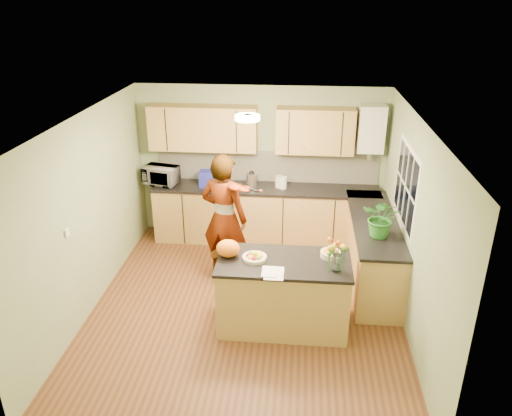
{
  "coord_description": "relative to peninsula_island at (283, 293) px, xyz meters",
  "views": [
    {
      "loc": [
        0.64,
        -5.48,
        3.85
      ],
      "look_at": [
        0.08,
        0.5,
        1.21
      ],
      "focal_mm": 35.0,
      "sensor_mm": 36.0,
      "label": 1
    }
  ],
  "objects": [
    {
      "name": "violin",
      "position": [
        -0.68,
        0.84,
        1.04
      ],
      "size": [
        0.62,
        0.54,
        0.16
      ],
      "primitive_type": null,
      "rotation": [
        0.17,
        0.0,
        -0.61
      ],
      "color": "#501005",
      "rests_on": "violinist"
    },
    {
      "name": "jar_white",
      "position": [
        -0.11,
        2.26,
        0.58
      ],
      "size": [
        0.13,
        0.13,
        0.19
      ],
      "primitive_type": "cylinder",
      "rotation": [
        0.0,
        0.0,
        -0.05
      ],
      "color": "white",
      "rests_on": "back_counter"
    },
    {
      "name": "wall_left",
      "position": [
        -2.49,
        0.33,
        0.79
      ],
      "size": [
        0.02,
        4.5,
        2.5
      ],
      "primitive_type": "cube",
      "color": "gray",
      "rests_on": "floor"
    },
    {
      "name": "orange_bowl",
      "position": [
        0.55,
        0.15,
        0.51
      ],
      "size": [
        0.24,
        0.24,
        0.14
      ],
      "color": "beige",
      "rests_on": "peninsula_island"
    },
    {
      "name": "ceiling_lamp",
      "position": [
        -0.49,
        0.63,
        2.01
      ],
      "size": [
        0.3,
        0.3,
        0.07
      ],
      "color": "#FFEABF",
      "rests_on": "ceiling"
    },
    {
      "name": "splashback",
      "position": [
        -0.39,
        2.57,
        0.74
      ],
      "size": [
        3.6,
        0.02,
        0.52
      ],
      "primitive_type": "cube",
      "color": "beige",
      "rests_on": "back_counter"
    },
    {
      "name": "microwave",
      "position": [
        -2.09,
        2.27,
        0.63
      ],
      "size": [
        0.6,
        0.47,
        0.29
      ],
      "primitive_type": "imported",
      "rotation": [
        0.0,
        0.0,
        -0.23
      ],
      "color": "white",
      "rests_on": "back_counter"
    },
    {
      "name": "potted_plant",
      "position": [
        1.21,
        0.69,
        0.75
      ],
      "size": [
        0.59,
        0.55,
        0.53
      ],
      "primitive_type": "imported",
      "rotation": [
        0.0,
        0.0,
        -0.37
      ],
      "color": "#2A7426",
      "rests_on": "right_counter"
    },
    {
      "name": "papers",
      "position": [
        -0.1,
        -0.3,
        0.46
      ],
      "size": [
        0.22,
        0.3,
        0.01
      ],
      "primitive_type": "cube",
      "color": "white",
      "rests_on": "peninsula_island"
    },
    {
      "name": "upper_cabinets",
      "position": [
        -0.67,
        2.41,
        1.39
      ],
      "size": [
        3.2,
        0.34,
        0.7
      ],
      "color": "tan",
      "rests_on": "wall_back"
    },
    {
      "name": "flower_vase",
      "position": [
        0.6,
        -0.18,
        0.76
      ],
      "size": [
        0.25,
        0.25,
        0.46
      ],
      "rotation": [
        0.0,
        0.0,
        0.05
      ],
      "color": "silver",
      "rests_on": "peninsula_island"
    },
    {
      "name": "light_switch",
      "position": [
        -2.48,
        -0.27,
        0.84
      ],
      "size": [
        0.02,
        0.09,
        0.09
      ],
      "primitive_type": "cube",
      "color": "white",
      "rests_on": "wall_left"
    },
    {
      "name": "boiler",
      "position": [
        1.21,
        2.42,
        1.44
      ],
      "size": [
        0.4,
        0.3,
        0.86
      ],
      "color": "white",
      "rests_on": "wall_back"
    },
    {
      "name": "wall_back",
      "position": [
        -0.49,
        2.58,
        0.79
      ],
      "size": [
        4.0,
        0.02,
        2.5
      ],
      "primitive_type": "cube",
      "color": "gray",
      "rests_on": "floor"
    },
    {
      "name": "back_counter",
      "position": [
        -0.39,
        2.28,
        0.02
      ],
      "size": [
        3.64,
        0.62,
        0.94
      ],
      "color": "tan",
      "rests_on": "floor"
    },
    {
      "name": "orange_bag",
      "position": [
        -0.67,
        0.05,
        0.56
      ],
      "size": [
        0.35,
        0.32,
        0.21
      ],
      "primitive_type": "ellipsoid",
      "rotation": [
        0.0,
        0.0,
        -0.35
      ],
      "color": "orange",
      "rests_on": "peninsula_island"
    },
    {
      "name": "fruit_dish",
      "position": [
        -0.35,
        0.0,
        0.49
      ],
      "size": [
        0.29,
        0.29,
        0.1
      ],
      "color": "beige",
      "rests_on": "peninsula_island"
    },
    {
      "name": "blue_box",
      "position": [
        -1.29,
        2.26,
        0.61
      ],
      "size": [
        0.32,
        0.24,
        0.25
      ],
      "primitive_type": "cube",
      "rotation": [
        0.0,
        0.0,
        0.02
      ],
      "color": "navy",
      "rests_on": "back_counter"
    },
    {
      "name": "wall_right",
      "position": [
        1.51,
        0.33,
        0.79
      ],
      "size": [
        0.02,
        4.5,
        2.5
      ],
      "primitive_type": "cube",
      "color": "gray",
      "rests_on": "floor"
    },
    {
      "name": "ceiling",
      "position": [
        -0.49,
        0.33,
        2.04
      ],
      "size": [
        4.0,
        4.5,
        0.02
      ],
      "primitive_type": "cube",
      "color": "white",
      "rests_on": "wall_back"
    },
    {
      "name": "jar_cream",
      "position": [
        -0.18,
        2.31,
        0.58
      ],
      "size": [
        0.14,
        0.14,
        0.19
      ],
      "primitive_type": "cylinder",
      "rotation": [
        0.0,
        0.0,
        0.19
      ],
      "color": "beige",
      "rests_on": "back_counter"
    },
    {
      "name": "violinist",
      "position": [
        -0.88,
        1.06,
        0.48
      ],
      "size": [
        0.79,
        0.65,
        1.87
      ],
      "primitive_type": "imported",
      "rotation": [
        0.0,
        0.0,
        2.8
      ],
      "color": "#DAA585",
      "rests_on": "floor"
    },
    {
      "name": "kettle",
      "position": [
        -0.61,
        2.26,
        0.61
      ],
      "size": [
        0.17,
        0.17,
        0.32
      ],
      "rotation": [
        0.0,
        0.0,
        -0.43
      ],
      "color": "silver",
      "rests_on": "back_counter"
    },
    {
      "name": "floor",
      "position": [
        -0.49,
        0.33,
        -0.46
      ],
      "size": [
        4.5,
        4.5,
        0.0
      ],
      "primitive_type": "plane",
      "color": "#502F16",
      "rests_on": "ground"
    },
    {
      "name": "window_right",
      "position": [
        1.5,
        0.93,
        1.09
      ],
      "size": [
        0.01,
        1.3,
        1.05
      ],
      "color": "white",
      "rests_on": "wall_right"
    },
    {
      "name": "right_counter",
      "position": [
        1.21,
        1.18,
        0.02
      ],
      "size": [
        0.62,
        2.24,
        0.94
      ],
      "color": "tan",
      "rests_on": "floor"
    },
    {
      "name": "peninsula_island",
      "position": [
        0.0,
        0.0,
        0.0
      ],
      "size": [
        1.59,
        0.81,
        0.91
      ],
      "color": "tan",
      "rests_on": "floor"
    },
    {
      "name": "wall_front",
      "position": [
        -0.49,
        -1.92,
        0.79
      ],
      "size": [
        4.0,
        0.02,
        2.5
      ],
      "primitive_type": "cube",
      "color": "gray",
      "rests_on": "floor"
    }
  ]
}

